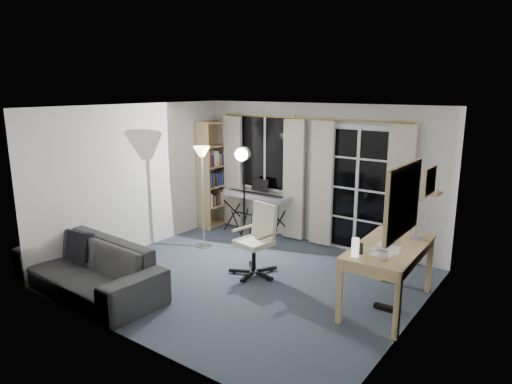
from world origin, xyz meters
TOP-DOWN VIEW (x-y plane):
  - floor at (0.00, 0.00)m, footprint 4.50×4.00m
  - window at (-1.05, 1.97)m, footprint 1.20×0.08m
  - french_door at (0.75, 1.97)m, footprint 1.32×0.09m
  - curtains at (-0.14, 1.88)m, footprint 3.60×0.07m
  - bookshelf at (-2.13, 1.83)m, footprint 0.35×0.95m
  - torchiere_lamp at (-1.41, 0.65)m, footprint 0.28×0.28m
  - keyboard_piano at (-1.06, 1.70)m, footprint 1.34×0.66m
  - studio_light at (-0.86, 1.03)m, footprint 0.38×0.38m
  - office_chair at (-0.00, 0.31)m, footprint 0.71×0.71m
  - desk at (1.88, 0.37)m, footprint 0.80×1.51m
  - monitor at (2.08, 0.82)m, footprint 0.20×0.57m
  - desk_clutter at (1.82, 0.13)m, footprint 0.45×0.91m
  - mug at (1.98, -0.13)m, footprint 0.13×0.11m
  - wall_mirror at (2.22, -0.35)m, footprint 0.04×0.94m
  - framed_print at (2.23, 0.55)m, footprint 0.03×0.42m
  - wall_shelf at (2.16, 1.05)m, footprint 0.16×0.30m
  - sofa at (-1.49, -1.55)m, footprint 2.34×0.79m

SIDE VIEW (x-z plane):
  - floor at x=0.00m, z-range -0.02..0.00m
  - sofa at x=-1.49m, z-range 0.00..0.91m
  - office_chair at x=0.00m, z-range 0.09..1.13m
  - desk_clutter at x=1.82m, z-range 0.12..1.13m
  - desk at x=1.88m, z-range 0.30..1.09m
  - keyboard_piano at x=-1.06m, z-range 0.25..1.21m
  - mug at x=1.98m, z-range 0.79..0.92m
  - bookshelf at x=-2.13m, z-range -0.05..1.98m
  - french_door at x=0.75m, z-range -0.03..2.08m
  - curtains at x=-0.14m, z-range 0.03..2.16m
  - monitor at x=2.08m, z-range 0.85..1.34m
  - torchiere_lamp at x=-1.41m, z-range 0.52..2.24m
  - studio_light at x=-0.86m, z-range 0.53..2.27m
  - wall_shelf at x=2.16m, z-range 1.32..1.50m
  - window at x=-1.05m, z-range 0.80..2.20m
  - wall_mirror at x=2.22m, z-range 1.18..1.92m
  - framed_print at x=2.23m, z-range 1.44..1.76m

